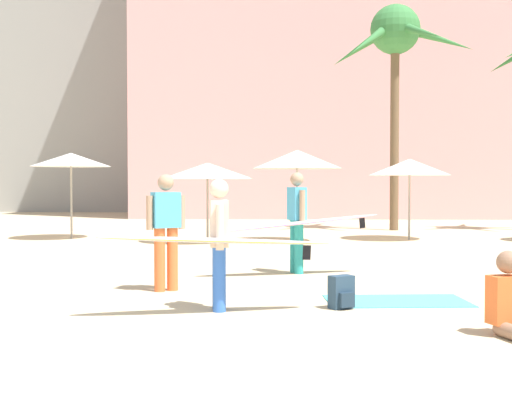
{
  "coord_description": "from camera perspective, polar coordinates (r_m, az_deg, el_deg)",
  "views": [
    {
      "loc": [
        1.47,
        -6.23,
        1.59
      ],
      "look_at": [
        0.99,
        5.88,
        1.2
      ],
      "focal_mm": 47.9,
      "sensor_mm": 36.0,
      "label": 1
    }
  ],
  "objects": [
    {
      "name": "person_far_right",
      "position": [
        10.12,
        -7.53,
        -1.83
      ],
      "size": [
        0.57,
        0.39,
        1.72
      ],
      "rotation": [
        0.0,
        0.0,
        2.1
      ],
      "color": "orange",
      "rests_on": "ground"
    },
    {
      "name": "cafe_umbrella_5",
      "position": [
        18.42,
        3.46,
        3.83
      ],
      "size": [
        2.41,
        2.41,
        2.48
      ],
      "color": "gray",
      "rests_on": "ground"
    },
    {
      "name": "hotel_pink",
      "position": [
        36.55,
        10.98,
        14.02
      ],
      "size": [
        24.4,
        10.99,
        18.64
      ],
      "primitive_type": "cube",
      "color": "pink",
      "rests_on": "ground"
    },
    {
      "name": "ground",
      "position": [
        6.59,
        -10.91,
        -12.15
      ],
      "size": [
        120.0,
        120.0,
        0.0
      ],
      "primitive_type": "plane",
      "color": "#C6B28C"
    },
    {
      "name": "cafe_umbrella_1",
      "position": [
        20.21,
        -15.2,
        3.66
      ],
      "size": [
        2.26,
        2.26,
        2.45
      ],
      "color": "gray",
      "rests_on": "ground"
    },
    {
      "name": "cafe_umbrella_2",
      "position": [
        18.37,
        -4.08,
        2.86
      ],
      "size": [
        2.49,
        2.49,
        2.14
      ],
      "color": "gray",
      "rests_on": "ground"
    },
    {
      "name": "palm_tree_left",
      "position": [
        23.95,
        11.57,
        13.27
      ],
      "size": [
        4.72,
        5.06,
        7.57
      ],
      "color": "brown",
      "rests_on": "ground"
    },
    {
      "name": "beach_towel",
      "position": [
        9.44,
        11.68,
        -7.85
      ],
      "size": [
        1.94,
        1.14,
        0.01
      ],
      "primitive_type": "cube",
      "rotation": [
        0.0,
        0.0,
        0.08
      ],
      "color": "#4CC6D6",
      "rests_on": "ground"
    },
    {
      "name": "person_near_left",
      "position": [
        8.4,
        -3.18,
        -2.89
      ],
      "size": [
        2.83,
        1.11,
        1.64
      ],
      "rotation": [
        0.0,
        0.0,
        3.28
      ],
      "color": "blue",
      "rests_on": "ground"
    },
    {
      "name": "cafe_umbrella_3",
      "position": [
        19.64,
        12.71,
        3.1
      ],
      "size": [
        2.28,
        2.28,
        2.27
      ],
      "color": "gray",
      "rests_on": "ground"
    },
    {
      "name": "backpack",
      "position": [
        8.77,
        7.18,
        -7.28
      ],
      "size": [
        0.35,
        0.34,
        0.42
      ],
      "rotation": [
        0.0,
        0.0,
        5.26
      ],
      "color": "#284057",
      "rests_on": "ground"
    },
    {
      "name": "person_mid_left",
      "position": [
        11.91,
        3.44,
        -1.26
      ],
      "size": [
        2.96,
        1.16,
        1.78
      ],
      "rotation": [
        0.0,
        0.0,
        3.51
      ],
      "color": "teal",
      "rests_on": "ground"
    }
  ]
}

